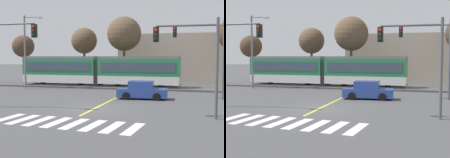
{
  "view_description": "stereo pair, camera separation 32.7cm",
  "coord_description": "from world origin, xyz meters",
  "views": [
    {
      "loc": [
        6.95,
        -20.18,
        3.64
      ],
      "look_at": [
        -0.51,
        6.45,
        1.6
      ],
      "focal_mm": 50.0,
      "sensor_mm": 36.0,
      "label": 1
    },
    {
      "loc": [
        7.27,
        -20.09,
        3.64
      ],
      "look_at": [
        -0.51,
        6.45,
        1.6
      ],
      "focal_mm": 50.0,
      "sensor_mm": 36.0,
      "label": 2
    }
  ],
  "objects": [
    {
      "name": "crosswalk_stripe_4",
      "position": [
        0.55,
        -4.81,
        0.0
      ],
      "size": [
        0.8,
        2.84,
        0.01
      ],
      "primitive_type": "cube",
      "rotation": [
        0.0,
        0.0,
        -0.09
      ],
      "color": "silver",
      "rests_on": "ground"
    },
    {
      "name": "crosswalk_stripe_2",
      "position": [
        -1.64,
        -4.62,
        0.0
      ],
      "size": [
        0.8,
        2.84,
        0.01
      ],
      "primitive_type": "cube",
      "rotation": [
        0.0,
        0.0,
        -0.09
      ],
      "color": "silver",
      "rests_on": "ground"
    },
    {
      "name": "rail_far",
      "position": [
        0.0,
        15.04,
        0.23
      ],
      "size": [
        120.0,
        0.08,
        0.1
      ],
      "primitive_type": "cube",
      "color": "#939399",
      "rests_on": "track_bed"
    },
    {
      "name": "bare_tree_east",
      "position": [
        -2.31,
        18.55,
        6.44
      ],
      "size": [
        4.34,
        4.34,
        8.64
      ],
      "color": "brown",
      "rests_on": "ground"
    },
    {
      "name": "bare_tree_far_west",
      "position": [
        -17.37,
        19.49,
        5.0
      ],
      "size": [
        3.14,
        3.14,
        6.61
      ],
      "color": "brown",
      "rests_on": "ground"
    },
    {
      "name": "ground_plane",
      "position": [
        0.0,
        0.0,
        0.0
      ],
      "size": [
        200.0,
        200.0,
        0.0
      ],
      "primitive_type": "plane",
      "color": "#474749"
    },
    {
      "name": "traffic_light_near_left",
      "position": [
        -6.06,
        -1.23,
        4.11
      ],
      "size": [
        3.75,
        0.38,
        6.16
      ],
      "color": "#515459",
      "rests_on": "ground"
    },
    {
      "name": "street_lamp_west",
      "position": [
        -11.73,
        10.99,
        4.66
      ],
      "size": [
        2.24,
        0.28,
        8.16
      ],
      "color": "slate",
      "rests_on": "ground"
    },
    {
      "name": "crosswalk_stripe_7",
      "position": [
        3.84,
        -5.1,
        0.0
      ],
      "size": [
        0.8,
        2.84,
        0.01
      ],
      "primitive_type": "cube",
      "rotation": [
        0.0,
        0.0,
        -0.09
      ],
      "color": "silver",
      "rests_on": "ground"
    },
    {
      "name": "crosswalk_stripe_3",
      "position": [
        -0.55,
        -4.71,
        0.0
      ],
      "size": [
        0.8,
        2.84,
        0.01
      ],
      "primitive_type": "cube",
      "rotation": [
        0.0,
        0.0,
        -0.09
      ],
      "color": "silver",
      "rests_on": "ground"
    },
    {
      "name": "bare_tree_west",
      "position": [
        -8.35,
        20.22,
        5.71
      ],
      "size": [
        3.56,
        3.56,
        7.53
      ],
      "color": "brown",
      "rests_on": "ground"
    },
    {
      "name": "light_rail_tram",
      "position": [
        -4.31,
        14.32,
        2.05
      ],
      "size": [
        18.5,
        2.64,
        3.43
      ],
      "color": "silver",
      "rests_on": "track_bed"
    },
    {
      "name": "track_bed",
      "position": [
        0.0,
        14.32,
        0.09
      ],
      "size": [
        120.0,
        4.0,
        0.18
      ],
      "primitive_type": "cube",
      "color": "#4C4742",
      "rests_on": "ground"
    },
    {
      "name": "crosswalk_stripe_5",
      "position": [
        1.64,
        -4.91,
        0.0
      ],
      "size": [
        0.8,
        2.84,
        0.01
      ],
      "primitive_type": "cube",
      "rotation": [
        0.0,
        0.0,
        -0.09
      ],
      "color": "silver",
      "rests_on": "ground"
    },
    {
      "name": "building_backdrop_far",
      "position": [
        5.42,
        25.66,
        3.36
      ],
      "size": [
        19.26,
        6.0,
        6.72
      ],
      "primitive_type": "cube",
      "color": "tan",
      "rests_on": "ground"
    },
    {
      "name": "lane_centre_line",
      "position": [
        0.0,
        4.78,
        0.0
      ],
      "size": [
        0.2,
        15.08,
        0.01
      ],
      "primitive_type": "cube",
      "color": "gold",
      "rests_on": "ground"
    },
    {
      "name": "crosswalk_stripe_1",
      "position": [
        -2.74,
        -4.52,
        0.0
      ],
      "size": [
        0.8,
        2.84,
        0.01
      ],
      "primitive_type": "cube",
      "rotation": [
        0.0,
        0.0,
        -0.09
      ],
      "color": "silver",
      "rests_on": "ground"
    },
    {
      "name": "crosswalk_stripe_0",
      "position": [
        -3.84,
        -4.42,
        0.0
      ],
      "size": [
        0.8,
        2.84,
        0.01
      ],
      "primitive_type": "cube",
      "rotation": [
        0.0,
        0.0,
        -0.09
      ],
      "color": "silver",
      "rests_on": "ground"
    },
    {
      "name": "traffic_light_near_right",
      "position": [
        6.65,
        -1.41,
        3.87
      ],
      "size": [
        3.75,
        0.38,
        5.83
      ],
      "color": "#515459",
      "rests_on": "ground"
    },
    {
      "name": "sedan_crossing",
      "position": [
        2.32,
        5.83,
        0.7
      ],
      "size": [
        4.31,
        2.15,
        1.52
      ],
      "color": "#284293",
      "rests_on": "ground"
    },
    {
      "name": "traffic_light_mid_right",
      "position": [
        7.52,
        7.19,
        4.4
      ],
      "size": [
        4.25,
        0.38,
        6.69
      ],
      "color": "#515459",
      "rests_on": "ground"
    },
    {
      "name": "rail_near",
      "position": [
        0.0,
        13.6,
        0.23
      ],
      "size": [
        120.0,
        0.08,
        0.1
      ],
      "primitive_type": "cube",
      "color": "#939399",
      "rests_on": "track_bed"
    },
    {
      "name": "crosswalk_stripe_6",
      "position": [
        2.74,
        -5.0,
        0.0
      ],
      "size": [
        0.8,
        2.84,
        0.01
      ],
      "primitive_type": "cube",
      "rotation": [
        0.0,
        0.0,
        -0.09
      ],
      "color": "silver",
      "rests_on": "ground"
    }
  ]
}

